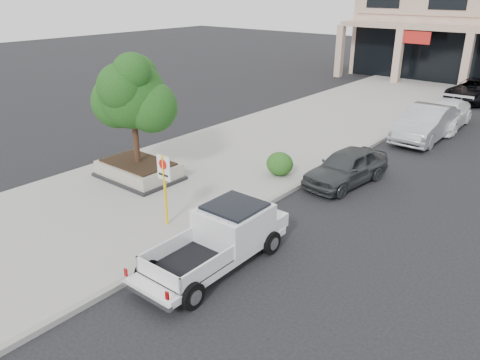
{
  "coord_description": "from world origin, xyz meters",
  "views": [
    {
      "loc": [
        7.19,
        -9.11,
        7.11
      ],
      "look_at": [
        -1.62,
        1.5,
        1.38
      ],
      "focal_mm": 35.0,
      "sensor_mm": 36.0,
      "label": 1
    }
  ],
  "objects_px": {
    "curb_car_a": "(346,167)",
    "curb_car_c": "(445,115)",
    "pickup_truck": "(213,242)",
    "planter": "(139,170)",
    "curb_car_d": "(474,91)",
    "planter_tree": "(138,95)",
    "curb_car_b": "(426,123)",
    "no_parking_sign": "(164,181)"
  },
  "relations": [
    {
      "from": "planter",
      "to": "curb_car_b",
      "type": "xyz_separation_m",
      "value": [
        6.67,
        12.57,
        0.36
      ]
    },
    {
      "from": "pickup_truck",
      "to": "curb_car_a",
      "type": "xyz_separation_m",
      "value": [
        -0.03,
        7.58,
        -0.09
      ]
    },
    {
      "from": "pickup_truck",
      "to": "curb_car_d",
      "type": "bearing_deg",
      "value": 89.84
    },
    {
      "from": "planter_tree",
      "to": "no_parking_sign",
      "type": "bearing_deg",
      "value": -29.85
    },
    {
      "from": "planter",
      "to": "pickup_truck",
      "type": "distance_m",
      "value": 6.9
    },
    {
      "from": "planter",
      "to": "curb_car_c",
      "type": "distance_m",
      "value": 16.85
    },
    {
      "from": "curb_car_b",
      "to": "curb_car_c",
      "type": "height_order",
      "value": "curb_car_b"
    },
    {
      "from": "planter_tree",
      "to": "curb_car_d",
      "type": "bearing_deg",
      "value": 75.2
    },
    {
      "from": "planter_tree",
      "to": "pickup_truck",
      "type": "height_order",
      "value": "planter_tree"
    },
    {
      "from": "no_parking_sign",
      "to": "curb_car_d",
      "type": "height_order",
      "value": "no_parking_sign"
    },
    {
      "from": "pickup_truck",
      "to": "curb_car_d",
      "type": "distance_m",
      "value": 25.63
    },
    {
      "from": "planter",
      "to": "curb_car_d",
      "type": "bearing_deg",
      "value": 74.98
    },
    {
      "from": "planter",
      "to": "pickup_truck",
      "type": "bearing_deg",
      "value": -22.22
    },
    {
      "from": "planter_tree",
      "to": "curb_car_d",
      "type": "relative_size",
      "value": 0.76
    },
    {
      "from": "curb_car_a",
      "to": "curb_car_c",
      "type": "xyz_separation_m",
      "value": [
        0.37,
        10.48,
        0.03
      ]
    },
    {
      "from": "pickup_truck",
      "to": "curb_car_b",
      "type": "distance_m",
      "value": 15.18
    },
    {
      "from": "planter",
      "to": "curb_car_d",
      "type": "xyz_separation_m",
      "value": [
        6.18,
        23.03,
        0.26
      ]
    },
    {
      "from": "no_parking_sign",
      "to": "pickup_truck",
      "type": "relative_size",
      "value": 0.47
    },
    {
      "from": "curb_car_a",
      "to": "curb_car_c",
      "type": "distance_m",
      "value": 10.49
    },
    {
      "from": "planter",
      "to": "curb_car_a",
      "type": "distance_m",
      "value": 8.06
    },
    {
      "from": "curb_car_b",
      "to": "curb_car_d",
      "type": "relative_size",
      "value": 0.96
    },
    {
      "from": "pickup_truck",
      "to": "curb_car_c",
      "type": "xyz_separation_m",
      "value": [
        0.34,
        18.06,
        -0.07
      ]
    },
    {
      "from": "no_parking_sign",
      "to": "curb_car_d",
      "type": "xyz_separation_m",
      "value": [
        2.43,
        24.95,
        -0.9
      ]
    },
    {
      "from": "planter",
      "to": "curb_car_a",
      "type": "bearing_deg",
      "value": 38.1
    },
    {
      "from": "curb_car_a",
      "to": "curb_car_b",
      "type": "relative_size",
      "value": 0.79
    },
    {
      "from": "planter",
      "to": "curb_car_d",
      "type": "distance_m",
      "value": 23.84
    },
    {
      "from": "planter_tree",
      "to": "pickup_truck",
      "type": "distance_m",
      "value": 7.32
    },
    {
      "from": "curb_car_a",
      "to": "curb_car_c",
      "type": "bearing_deg",
      "value": 94.82
    },
    {
      "from": "planter_tree",
      "to": "curb_car_c",
      "type": "xyz_separation_m",
      "value": [
        6.58,
        15.3,
        -2.7
      ]
    },
    {
      "from": "planter_tree",
      "to": "curb_car_c",
      "type": "height_order",
      "value": "planter_tree"
    },
    {
      "from": "pickup_truck",
      "to": "curb_car_c",
      "type": "bearing_deg",
      "value": 88.33
    },
    {
      "from": "curb_car_a",
      "to": "curb_car_c",
      "type": "height_order",
      "value": "curb_car_c"
    },
    {
      "from": "curb_car_a",
      "to": "curb_car_b",
      "type": "distance_m",
      "value": 7.6
    },
    {
      "from": "curb_car_b",
      "to": "curb_car_c",
      "type": "xyz_separation_m",
      "value": [
        0.04,
        2.89,
        -0.13
      ]
    },
    {
      "from": "planter_tree",
      "to": "curb_car_c",
      "type": "distance_m",
      "value": 16.88
    },
    {
      "from": "curb_car_a",
      "to": "curb_car_b",
      "type": "bearing_deg",
      "value": 94.38
    },
    {
      "from": "curb_car_c",
      "to": "pickup_truck",
      "type": "bearing_deg",
      "value": -93.55
    },
    {
      "from": "curb_car_a",
      "to": "curb_car_d",
      "type": "distance_m",
      "value": 18.05
    },
    {
      "from": "curb_car_c",
      "to": "curb_car_d",
      "type": "xyz_separation_m",
      "value": [
        -0.54,
        7.57,
        0.02
      ]
    },
    {
      "from": "pickup_truck",
      "to": "curb_car_d",
      "type": "height_order",
      "value": "pickup_truck"
    },
    {
      "from": "planter_tree",
      "to": "pickup_truck",
      "type": "relative_size",
      "value": 0.81
    },
    {
      "from": "no_parking_sign",
      "to": "curb_car_c",
      "type": "xyz_separation_m",
      "value": [
        2.96,
        17.38,
        -0.92
      ]
    }
  ]
}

